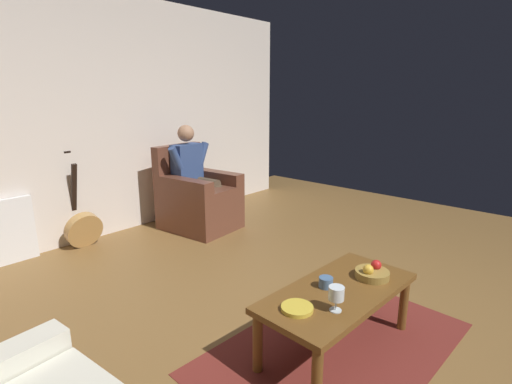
{
  "coord_description": "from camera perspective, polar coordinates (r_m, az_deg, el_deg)",
  "views": [
    {
      "loc": [
        2.27,
        1.06,
        1.62
      ],
      "look_at": [
        -0.34,
        -1.24,
        0.73
      ],
      "focal_mm": 27.22,
      "sensor_mm": 36.0,
      "label": 1
    }
  ],
  "objects": [
    {
      "name": "candle_jar",
      "position": [
        2.56,
        10.23,
        -12.93
      ],
      "size": [
        0.09,
        0.09,
        0.07
      ],
      "primitive_type": "cylinder",
      "color": "#47678F",
      "rests_on": "coffee_table"
    },
    {
      "name": "fruit_bowl",
      "position": [
        2.76,
        16.69,
        -11.28
      ],
      "size": [
        0.23,
        0.23,
        0.11
      ],
      "color": "olive",
      "rests_on": "coffee_table"
    },
    {
      "name": "wine_glass_near",
      "position": [
        2.3,
        11.72,
        -14.55
      ],
      "size": [
        0.09,
        0.09,
        0.15
      ],
      "color": "silver",
      "rests_on": "coffee_table"
    },
    {
      "name": "wall_back",
      "position": [
        4.78,
        -20.6,
        10.18
      ],
      "size": [
        5.62,
        0.06,
        2.69
      ],
      "primitive_type": "cube",
      "color": "silver",
      "rests_on": "ground"
    },
    {
      "name": "guitar",
      "position": [
        4.58,
        -24.07,
        -4.63
      ],
      "size": [
        0.39,
        0.34,
        1.04
      ],
      "color": "#B28448",
      "rests_on": "ground"
    },
    {
      "name": "armchair",
      "position": [
        4.8,
        -8.61,
        -1.15
      ],
      "size": [
        0.78,
        0.9,
        1.01
      ],
      "rotation": [
        0.0,
        0.0,
        0.09
      ],
      "color": "brown",
      "rests_on": "ground"
    },
    {
      "name": "coffee_table",
      "position": [
        2.6,
        11.97,
        -14.98
      ],
      "size": [
        1.15,
        0.59,
        0.42
      ],
      "rotation": [
        0.0,
        0.0,
        -0.06
      ],
      "color": "brown",
      "rests_on": "ground"
    },
    {
      "name": "decorative_dish",
      "position": [
        2.31,
        6.06,
        -16.62
      ],
      "size": [
        0.19,
        0.19,
        0.02
      ],
      "primitive_type": "cylinder",
      "color": "gold",
      "rests_on": "coffee_table"
    },
    {
      "name": "person_seated",
      "position": [
        4.75,
        -9.07,
        2.78
      ],
      "size": [
        0.65,
        0.57,
        1.25
      ],
      "rotation": [
        0.0,
        0.0,
        0.09
      ],
      "color": "navy",
      "rests_on": "ground"
    },
    {
      "name": "radiator",
      "position": [
        4.45,
        -33.0,
        -5.01
      ],
      "size": [
        0.53,
        0.06,
        0.64
      ],
      "primitive_type": "cube",
      "color": "white",
      "rests_on": "ground"
    },
    {
      "name": "rug",
      "position": [
        2.79,
        11.56,
        -21.42
      ],
      "size": [
        1.88,
        1.23,
        0.01
      ],
      "primitive_type": "cube",
      "rotation": [
        0.0,
        0.0,
        -0.06
      ],
      "color": "maroon",
      "rests_on": "ground"
    },
    {
      "name": "ground_plane",
      "position": [
        2.98,
        14.49,
        -19.11
      ],
      "size": [
        7.48,
        7.48,
        0.0
      ],
      "primitive_type": "plane",
      "color": "brown"
    }
  ]
}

